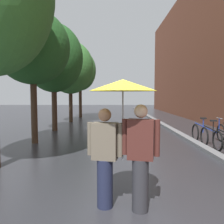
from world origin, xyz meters
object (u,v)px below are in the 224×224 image
street_tree_1 (32,47)px  parked_bicycle_3 (218,136)px  street_tree_3 (69,68)px  street_tree_2 (53,58)px  couple_under_umbrella (122,126)px  street_tree_4 (79,71)px  parked_bicycle_4 (207,132)px

street_tree_1 → parked_bicycle_3: (6.83, -0.55, -3.25)m
street_tree_3 → street_tree_2: bearing=-92.2°
street_tree_1 → street_tree_3: size_ratio=0.91×
street_tree_2 → couple_under_umbrella: size_ratio=2.64×
street_tree_1 → couple_under_umbrella: street_tree_1 is taller
parked_bicycle_3 → couple_under_umbrella: size_ratio=0.53×
street_tree_3 → street_tree_4: (0.18, 3.37, 0.17)m
street_tree_4 → parked_bicycle_4: (6.50, -9.91, -3.52)m
street_tree_2 → street_tree_3: 3.79m
street_tree_3 → parked_bicycle_4: bearing=-44.3°
street_tree_1 → parked_bicycle_3: bearing=-4.6°
parked_bicycle_4 → street_tree_1: bearing=-177.4°
street_tree_3 → parked_bicycle_3: street_tree_3 is taller
street_tree_1 → street_tree_3: street_tree_3 is taller
street_tree_3 → parked_bicycle_3: size_ratio=5.03×
parked_bicycle_4 → street_tree_4: bearing=123.3°
street_tree_3 → street_tree_4: 3.38m
street_tree_1 → parked_bicycle_3: street_tree_1 is taller
street_tree_4 → couple_under_umbrella: size_ratio=2.68×
street_tree_4 → parked_bicycle_3: size_ratio=5.09×
street_tree_1 → couple_under_umbrella: bearing=-57.7°
street_tree_2 → parked_bicycle_4: bearing=-21.9°
street_tree_2 → street_tree_3: bearing=87.8°
street_tree_3 → street_tree_4: size_ratio=0.99×
street_tree_3 → parked_bicycle_3: bearing=-47.8°
street_tree_3 → couple_under_umbrella: street_tree_3 is taller
parked_bicycle_4 → couple_under_umbrella: bearing=-124.7°
street_tree_1 → street_tree_2: bearing=90.2°
parked_bicycle_3 → couple_under_umbrella: couple_under_umbrella is taller
street_tree_1 → street_tree_4: 10.22m
parked_bicycle_4 → couple_under_umbrella: couple_under_umbrella is taller
street_tree_2 → parked_bicycle_4: 8.10m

